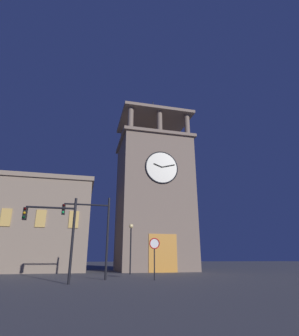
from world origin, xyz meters
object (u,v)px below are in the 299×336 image
(clocktower, at_px, (153,199))
(street_lamp, at_px, (131,238))
(traffic_signal_mid, at_px, (93,224))
(no_horn_sign, at_px, (154,247))
(traffic_signal_near, at_px, (56,227))

(clocktower, relative_size, street_lamp, 4.94)
(clocktower, xyz_separation_m, traffic_signal_mid, (7.94, 12.77, -4.98))
(no_horn_sign, bearing_deg, traffic_signal_near, 14.94)
(traffic_signal_mid, distance_m, no_horn_sign, 4.76)
(clocktower, distance_m, traffic_signal_near, 19.49)
(clocktower, height_order, no_horn_sign, clocktower)
(traffic_signal_near, relative_size, traffic_signal_mid, 0.87)
(clocktower, bearing_deg, traffic_signal_near, 56.74)
(street_lamp, height_order, no_horn_sign, street_lamp)
(clocktower, distance_m, street_lamp, 9.16)
(clocktower, height_order, traffic_signal_near, clocktower)
(traffic_signal_near, bearing_deg, street_lamp, -123.70)
(clocktower, xyz_separation_m, street_lamp, (3.97, 6.21, -5.44))
(traffic_signal_near, relative_size, street_lamp, 1.07)
(clocktower, distance_m, no_horn_sign, 15.73)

